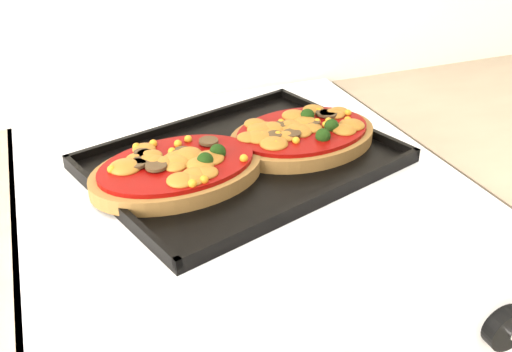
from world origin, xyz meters
name	(u,v)px	position (x,y,z in m)	size (l,w,h in m)	color
knob_right	(506,328)	(0.18, 1.37, 0.85)	(0.05, 0.05, 0.02)	black
baking_tray	(243,159)	(0.00, 1.72, 0.92)	(0.41, 0.30, 0.02)	black
pizza_left	(178,168)	(-0.10, 1.70, 0.94)	(0.24, 0.16, 0.03)	brown
pizza_right	(303,134)	(0.10, 1.73, 0.94)	(0.23, 0.16, 0.03)	brown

